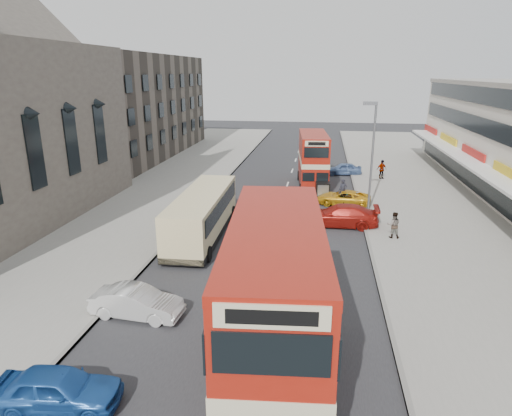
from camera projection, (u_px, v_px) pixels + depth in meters
The scene contains 19 objects.
ground at pixel (231, 354), 16.33m from camera, with size 160.00×160.00×0.00m, color #28282B.
road_surface at pixel (281, 203), 35.21m from camera, with size 12.00×90.00×0.01m, color #28282B.
pavement_right at pixel (437, 208), 33.47m from camera, with size 12.00×90.00×0.15m, color gray.
pavement_left at pixel (140, 196), 36.90m from camera, with size 12.00×90.00×0.15m, color gray.
kerb_left at pixel (208, 199), 36.06m from camera, with size 0.20×90.00×0.16m, color gray.
kerb_right at pixel (359, 205), 34.31m from camera, with size 0.20×90.00×0.16m, color gray.
brick_terrace at pixel (118, 107), 53.56m from camera, with size 14.00×28.00×12.00m, color #66594C.
street_lamp at pixel (372, 150), 30.96m from camera, with size 1.00×0.20×8.12m.
bus_main at pixel (276, 311), 13.58m from camera, with size 3.61×10.27×5.61m.
bus_second at pixel (313, 160), 39.40m from camera, with size 3.07×8.57×4.69m.
coach at pixel (203, 213), 27.55m from camera, with size 2.84×10.07×2.65m.
car_left_near at pixel (58, 389), 13.56m from camera, with size 1.57×3.90×1.33m, color #1C4E9C.
car_left_front at pixel (137, 302), 18.67m from camera, with size 1.38×3.96×1.31m, color silver.
car_right_a at pixel (340, 216), 29.68m from camera, with size 2.08×5.11×1.48m, color #9E170F.
car_right_b at pixel (344, 198), 34.43m from camera, with size 1.92×4.17×1.16m, color gold.
car_right_c at pixel (343, 169), 44.50m from camera, with size 1.46×3.64×1.24m, color #5271A5.
pedestrian_near at pixel (394, 225), 27.13m from camera, with size 0.62×0.42×1.69m, color gray.
pedestrian_far at pixel (382, 169), 42.21m from camera, with size 1.07×0.45×1.83m, color gray.
cyclist at pixel (343, 196), 34.43m from camera, with size 0.85×1.97×2.07m.
Camera 1 is at (3.03, -13.66, 10.07)m, focal length 30.68 mm.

